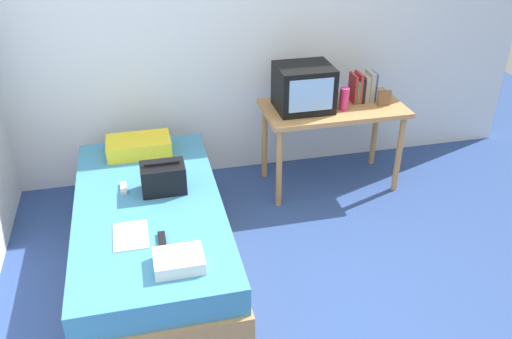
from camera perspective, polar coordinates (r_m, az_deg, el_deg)
ground_plane at (r=3.55m, az=5.36°, el=-14.92°), size 8.00×8.00×0.00m
wall_back at (r=4.61m, az=-1.78°, el=14.88°), size 5.20×0.10×2.60m
bed at (r=3.83m, az=-10.92°, el=-6.69°), size 1.00×2.00×0.50m
desk at (r=4.55m, az=8.08°, el=5.56°), size 1.16×0.60×0.73m
tv at (r=4.37m, az=5.04°, el=8.58°), size 0.44×0.39×0.36m
water_bottle at (r=4.44m, az=9.28°, el=7.38°), size 0.08×0.08×0.18m
book_row at (r=4.63m, az=11.20°, el=8.48°), size 0.20×0.16×0.25m
picture_frame at (r=4.58m, az=13.36°, el=7.33°), size 0.11×0.02×0.13m
pillow at (r=4.29m, az=-12.23°, el=2.44°), size 0.49×0.29×0.12m
handbag at (r=3.75m, az=-9.74°, el=-0.87°), size 0.30×0.20×0.22m
magazine at (r=3.40m, az=-13.06°, el=-6.80°), size 0.21×0.29×0.01m
remote_dark at (r=3.31m, az=-9.85°, el=-7.34°), size 0.04×0.16×0.02m
remote_silver at (r=3.86m, az=-13.77°, el=-1.91°), size 0.04×0.14×0.02m
folded_towel at (r=3.10m, az=-8.13°, el=-9.49°), size 0.28×0.22×0.08m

